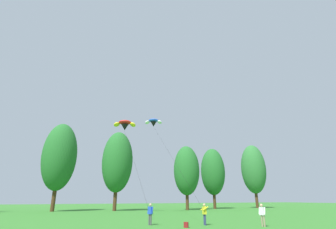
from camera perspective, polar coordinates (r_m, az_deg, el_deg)
The scene contains 11 objects.
treeline_tree_c at distance 49.95m, azimuth -23.54°, elevation -8.76°, with size 5.97×5.97×15.45m.
treeline_tree_d at distance 49.04m, azimuth -11.48°, elevation -10.49°, with size 5.70×5.70×14.44m.
treeline_tree_e at distance 51.80m, azimuth 4.26°, elevation -12.59°, with size 5.16×5.16×12.43m.
treeline_tree_f at distance 58.35m, azimuth 10.22°, elevation -12.69°, with size 5.31×5.31×12.99m.
treeline_tree_g at distance 65.96m, azimuth 18.93°, elevation -11.69°, with size 5.80×5.80×14.83m.
kite_flyer_near at distance 22.52m, azimuth -4.08°, elevation -21.40°, with size 0.41×0.60×1.69m.
kite_flyer_mid at distance 22.59m, azimuth 8.33°, elevation -21.23°, with size 0.60×0.63×1.69m.
kite_flyer_far at distance 22.50m, azimuth 20.73°, elevation -20.34°, with size 0.33×0.60×1.69m.
parafoil_kite_high_red_yellow at distance 43.29m, azimuth -9.83°, elevation -2.30°, with size 4.49×20.56×13.74m.
parafoil_kite_mid_blue_white at distance 40.94m, azimuth -3.33°, elevation -1.80°, with size 3.84×18.49×12.97m.
backpack at distance 20.65m, azimuth 4.16°, elevation -23.84°, with size 0.32×0.24×0.40m, color maroon.
Camera 1 is at (-11.44, 3.82, 2.08)m, focal length 26.68 mm.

